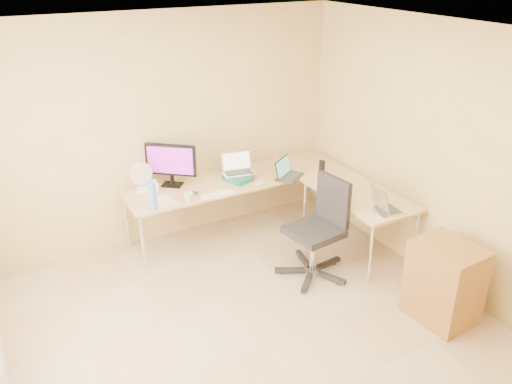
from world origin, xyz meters
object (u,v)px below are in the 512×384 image
laptop_center (239,164)px  keyboard (218,194)px  desk_return (356,223)px  water_bottle (152,196)px  mug (189,197)px  desk_fan (140,178)px  desk_main (239,206)px  laptop_return (389,201)px  office_chair (314,233)px  laptop_black (290,168)px  cabinet (444,284)px  monitor (171,165)px

laptop_center → keyboard: laptop_center is taller
desk_return → water_bottle: bearing=161.5°
mug → water_bottle: bearing=180.0°
laptop_center → desk_fan: 1.13m
mug → desk_return: bearing=-22.3°
mug → water_bottle: water_bottle is taller
desk_main → laptop_return: (0.96, -1.48, 0.48)m
office_chair → laptop_center: bearing=95.6°
laptop_black → desk_return: bearing=-92.9°
desk_return → desk_fan: bearing=149.9°
laptop_black → laptop_return: (0.42, -1.21, -0.00)m
cabinet → desk_fan: bearing=124.9°
water_bottle → monitor: bearing=51.2°
desk_fan → laptop_return: (2.05, -1.68, -0.05)m
keyboard → water_bottle: 0.74m
laptop_center → cabinet: laptop_center is taller
laptop_center → office_chair: size_ratio=0.35×
keyboard → desk_return: bearing=-23.6°
desk_main → keyboard: 0.62m
laptop_black → keyboard: (-0.94, -0.03, -0.11)m
laptop_black → desk_fan: bearing=130.6°
laptop_black → cabinet: 2.15m
desk_main → mug: size_ratio=25.92×
laptop_black → office_chair: 0.99m
monitor → cabinet: monitor is taller
desk_return → laptop_center: size_ratio=3.50×
laptop_center → mug: bearing=-147.6°
monitor → water_bottle: 0.62m
desk_return → laptop_black: bearing=120.6°
laptop_center → water_bottle: bearing=-154.9°
mug → laptop_return: laptop_return is taller
laptop_center → laptop_return: 1.77m
desk_main → desk_fan: size_ratio=8.37×
desk_return → keyboard: keyboard is taller
desk_fan → office_chair: bearing=-48.2°
desk_main → laptop_center: (0.02, 0.02, 0.53)m
laptop_center → cabinet: (0.91, -2.34, -0.54)m
desk_return → cabinet: (-0.05, -1.32, -0.01)m
desk_return → laptop_black: (-0.44, 0.74, 0.48)m
mug → laptop_return: size_ratio=0.30×
monitor → desk_fan: (-0.36, 0.02, -0.09)m
desk_fan → water_bottle: bearing=-97.1°
monitor → cabinet: bearing=-17.3°
desk_return → office_chair: (-0.69, -0.15, 0.14)m
desk_return → laptop_return: (-0.02, -0.48, 0.48)m
laptop_center → mug: laptop_center is taller
desk_fan → office_chair: 1.97m
desk_main → laptop_black: bearing=-26.1°
cabinet → desk_main: bearing=107.9°
desk_fan → mug: bearing=-57.9°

